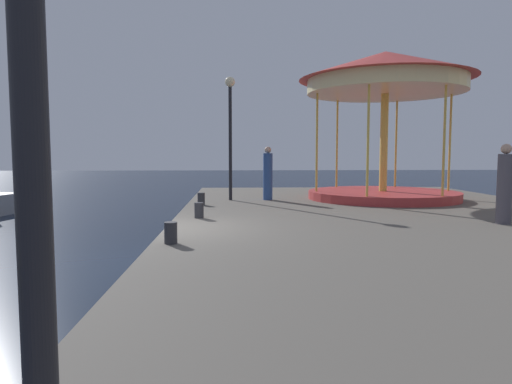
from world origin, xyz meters
TOP-DOWN VIEW (x-y plane):
  - ground_plane at (0.00, 0.00)m, footprint 120.00×120.00m
  - quay_dock at (6.02, 0.00)m, footprint 12.04×24.47m
  - carousel at (7.05, 6.20)m, footprint 6.25×6.25m
  - lamp_post_mid_promenade at (1.44, 6.12)m, footprint 0.36×0.36m
  - bollard_north at (0.37, -1.83)m, footprint 0.24×0.24m
  - bollard_center at (0.64, 1.54)m, footprint 0.24×0.24m
  - bollard_south at (0.49, 4.57)m, footprint 0.24×0.24m
  - person_mid_promenade at (2.79, 6.15)m, footprint 0.34×0.34m
  - person_near_carousel at (7.94, 0.19)m, footprint 0.34×0.34m

SIDE VIEW (x-z plane):
  - ground_plane at x=0.00m, z-range 0.00..0.00m
  - quay_dock at x=6.02m, z-range 0.00..0.80m
  - bollard_north at x=0.37m, z-range 0.80..1.20m
  - bollard_center at x=0.64m, z-range 0.80..1.20m
  - bollard_south at x=0.49m, z-range 0.80..1.20m
  - person_near_carousel at x=7.94m, z-range 0.74..2.64m
  - person_mid_promenade at x=2.79m, z-range 0.74..2.67m
  - lamp_post_mid_promenade at x=1.44m, z-range 1.60..5.98m
  - carousel at x=7.05m, z-range 2.12..7.46m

